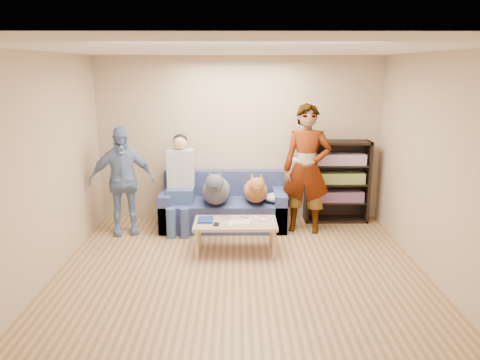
{
  "coord_description": "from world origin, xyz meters",
  "views": [
    {
      "loc": [
        -0.04,
        -4.89,
        2.43
      ],
      "look_at": [
        0.0,
        1.2,
        0.95
      ],
      "focal_mm": 35.0,
      "sensor_mm": 36.0,
      "label": 1
    }
  ],
  "objects_px": {
    "person_standing_right": "(307,169)",
    "dog_tan": "(256,190)",
    "notebook_blue": "(205,220)",
    "sofa": "(224,208)",
    "camera_silver": "(226,217)",
    "person_standing_left": "(122,181)",
    "bookshelf": "(337,180)",
    "person_seated": "(180,179)",
    "coffee_table": "(235,225)",
    "dog_gray": "(216,190)"
  },
  "relations": [
    {
      "from": "person_standing_right",
      "to": "dog_tan",
      "type": "xyz_separation_m",
      "value": [
        -0.75,
        0.07,
        -0.34
      ]
    },
    {
      "from": "notebook_blue",
      "to": "sofa",
      "type": "xyz_separation_m",
      "value": [
        0.21,
        1.02,
        -0.15
      ]
    },
    {
      "from": "notebook_blue",
      "to": "camera_silver",
      "type": "height_order",
      "value": "camera_silver"
    },
    {
      "from": "person_standing_left",
      "to": "sofa",
      "type": "xyz_separation_m",
      "value": [
        1.48,
        0.33,
        -0.52
      ]
    },
    {
      "from": "camera_silver",
      "to": "sofa",
      "type": "bearing_deg",
      "value": 93.97
    },
    {
      "from": "camera_silver",
      "to": "bookshelf",
      "type": "height_order",
      "value": "bookshelf"
    },
    {
      "from": "bookshelf",
      "to": "camera_silver",
      "type": "bearing_deg",
      "value": -145.6
    },
    {
      "from": "person_standing_left",
      "to": "bookshelf",
      "type": "relative_size",
      "value": 1.23
    },
    {
      "from": "person_seated",
      "to": "sofa",
      "type": "bearing_deg",
      "value": 11.08
    },
    {
      "from": "sofa",
      "to": "coffee_table",
      "type": "xyz_separation_m",
      "value": [
        0.19,
        -1.07,
        0.09
      ]
    },
    {
      "from": "person_seated",
      "to": "coffee_table",
      "type": "relative_size",
      "value": 1.34
    },
    {
      "from": "person_seated",
      "to": "person_standing_right",
      "type": "bearing_deg",
      "value": -3.7
    },
    {
      "from": "dog_gray",
      "to": "dog_tan",
      "type": "bearing_deg",
      "value": 7.66
    },
    {
      "from": "person_standing_right",
      "to": "dog_tan",
      "type": "distance_m",
      "value": 0.83
    },
    {
      "from": "person_standing_right",
      "to": "camera_silver",
      "type": "height_order",
      "value": "person_standing_right"
    },
    {
      "from": "dog_tan",
      "to": "camera_silver",
      "type": "bearing_deg",
      "value": -118.64
    },
    {
      "from": "person_standing_left",
      "to": "camera_silver",
      "type": "distance_m",
      "value": 1.7
    },
    {
      "from": "bookshelf",
      "to": "sofa",
      "type": "bearing_deg",
      "value": -172.6
    },
    {
      "from": "coffee_table",
      "to": "bookshelf",
      "type": "distance_m",
      "value": 2.1
    },
    {
      "from": "person_standing_left",
      "to": "notebook_blue",
      "type": "bearing_deg",
      "value": -44.09
    },
    {
      "from": "camera_silver",
      "to": "person_seated",
      "type": "relative_size",
      "value": 0.07
    },
    {
      "from": "person_standing_right",
      "to": "camera_silver",
      "type": "relative_size",
      "value": 17.42
    },
    {
      "from": "person_standing_left",
      "to": "camera_silver",
      "type": "height_order",
      "value": "person_standing_left"
    },
    {
      "from": "person_standing_right",
      "to": "notebook_blue",
      "type": "xyz_separation_m",
      "value": [
        -1.45,
        -0.77,
        -0.53
      ]
    },
    {
      "from": "person_standing_right",
      "to": "dog_tan",
      "type": "relative_size",
      "value": 1.67
    },
    {
      "from": "dog_tan",
      "to": "bookshelf",
      "type": "distance_m",
      "value": 1.37
    },
    {
      "from": "person_seated",
      "to": "coffee_table",
      "type": "xyz_separation_m",
      "value": [
        0.83,
        -0.95,
        -0.4
      ]
    },
    {
      "from": "camera_silver",
      "to": "dog_gray",
      "type": "distance_m",
      "value": 0.75
    },
    {
      "from": "person_standing_left",
      "to": "dog_gray",
      "type": "relative_size",
      "value": 1.27
    },
    {
      "from": "person_standing_right",
      "to": "coffee_table",
      "type": "distance_m",
      "value": 1.46
    },
    {
      "from": "sofa",
      "to": "person_seated",
      "type": "xyz_separation_m",
      "value": [
        -0.65,
        -0.13,
        0.49
      ]
    },
    {
      "from": "dog_gray",
      "to": "bookshelf",
      "type": "bearing_deg",
      "value": 14.37
    },
    {
      "from": "notebook_blue",
      "to": "person_seated",
      "type": "height_order",
      "value": "person_seated"
    },
    {
      "from": "sofa",
      "to": "bookshelf",
      "type": "height_order",
      "value": "bookshelf"
    },
    {
      "from": "coffee_table",
      "to": "bookshelf",
      "type": "xyz_separation_m",
      "value": [
        1.61,
        1.31,
        0.31
      ]
    },
    {
      "from": "person_standing_right",
      "to": "person_standing_left",
      "type": "distance_m",
      "value": 2.72
    },
    {
      "from": "notebook_blue",
      "to": "dog_tan",
      "type": "relative_size",
      "value": 0.23
    },
    {
      "from": "dog_tan",
      "to": "dog_gray",
      "type": "bearing_deg",
      "value": -172.34
    },
    {
      "from": "coffee_table",
      "to": "sofa",
      "type": "bearing_deg",
      "value": 99.84
    },
    {
      "from": "camera_silver",
      "to": "person_standing_left",
      "type": "bearing_deg",
      "value": 157.85
    },
    {
      "from": "person_standing_left",
      "to": "bookshelf",
      "type": "bearing_deg",
      "value": -5.46
    },
    {
      "from": "person_standing_right",
      "to": "bookshelf",
      "type": "xyz_separation_m",
      "value": [
        0.56,
        0.48,
        -0.28
      ]
    },
    {
      "from": "bookshelf",
      "to": "person_standing_right",
      "type": "bearing_deg",
      "value": -139.24
    },
    {
      "from": "dog_tan",
      "to": "bookshelf",
      "type": "relative_size",
      "value": 0.88
    },
    {
      "from": "dog_gray",
      "to": "coffee_table",
      "type": "height_order",
      "value": "dog_gray"
    },
    {
      "from": "sofa",
      "to": "person_seated",
      "type": "height_order",
      "value": "person_seated"
    },
    {
      "from": "sofa",
      "to": "coffee_table",
      "type": "bearing_deg",
      "value": -80.16
    },
    {
      "from": "dog_tan",
      "to": "coffee_table",
      "type": "distance_m",
      "value": 0.98
    },
    {
      "from": "coffee_table",
      "to": "dog_gray",
      "type": "bearing_deg",
      "value": 109.41
    },
    {
      "from": "person_seated",
      "to": "bookshelf",
      "type": "bearing_deg",
      "value": 8.38
    }
  ]
}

